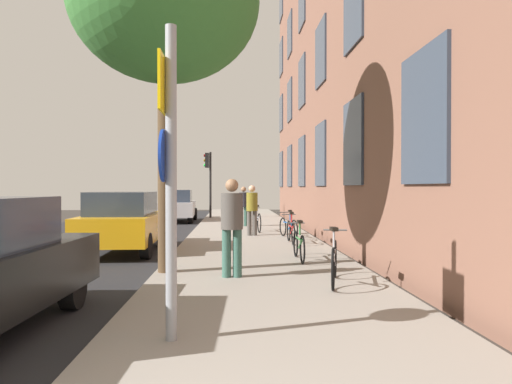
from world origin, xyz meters
TOP-DOWN VIEW (x-y plane):
  - ground_plane at (-2.40, 15.00)m, footprint 41.80×41.80m
  - road_asphalt at (-4.50, 15.00)m, footprint 7.00×38.00m
  - sidewalk at (1.10, 15.00)m, footprint 4.20×38.00m
  - sign_post at (-0.18, 4.15)m, footprint 0.15×0.60m
  - traffic_light at (-0.79, 24.33)m, footprint 0.43×0.24m
  - tree_near at (-0.79, 8.19)m, footprint 3.64×3.64m
  - bicycle_0 at (2.21, 6.93)m, footprint 0.58×1.73m
  - bicycle_1 at (1.99, 9.50)m, footprint 0.42×1.64m
  - bicycle_2 at (2.21, 12.67)m, footprint 0.42×1.61m
  - bicycle_3 at (2.31, 14.14)m, footprint 0.54×1.65m
  - bicycle_4 at (1.40, 16.35)m, footprint 0.42×1.74m
  - pedestrian_0 at (0.49, 7.60)m, footprint 0.46×0.46m
  - pedestrian_1 at (1.16, 14.94)m, footprint 0.54×0.54m
  - pedestrian_2 at (0.97, 18.75)m, footprint 0.46×0.46m
  - car_1 at (-2.41, 11.76)m, footprint 1.84×3.96m
  - car_2 at (-2.32, 22.91)m, footprint 1.92×4.07m

SIDE VIEW (x-z plane):
  - ground_plane at x=-2.40m, z-range 0.00..0.00m
  - road_asphalt at x=-4.50m, z-range 0.00..0.01m
  - sidewalk at x=1.10m, z-range 0.00..0.12m
  - bicycle_1 at x=1.99m, z-range 0.02..0.92m
  - bicycle_3 at x=2.31m, z-range 0.02..0.93m
  - bicycle_2 at x=2.21m, z-range 0.02..0.94m
  - bicycle_0 at x=2.21m, z-range 0.01..0.98m
  - bicycle_4 at x=1.40m, z-range 0.01..1.00m
  - car_2 at x=-2.32m, z-range 0.03..1.65m
  - car_1 at x=-2.41m, z-range 0.03..1.65m
  - pedestrian_2 at x=0.97m, z-range 0.24..1.90m
  - pedestrian_1 at x=1.16m, z-range 0.24..1.95m
  - pedestrian_0 at x=0.49m, z-range 0.25..2.03m
  - sign_post at x=-0.18m, z-range 0.32..3.67m
  - traffic_light at x=-0.79m, z-range 0.78..4.32m
  - tree_near at x=-0.79m, z-range 1.92..8.67m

